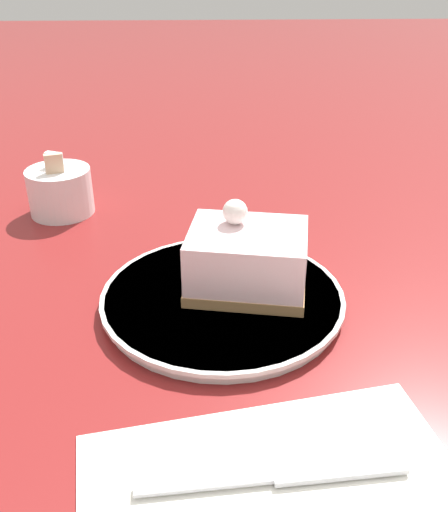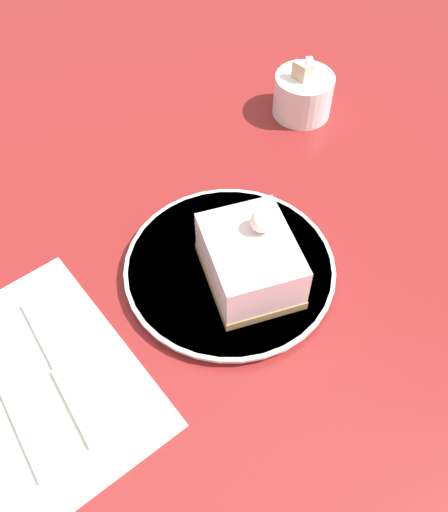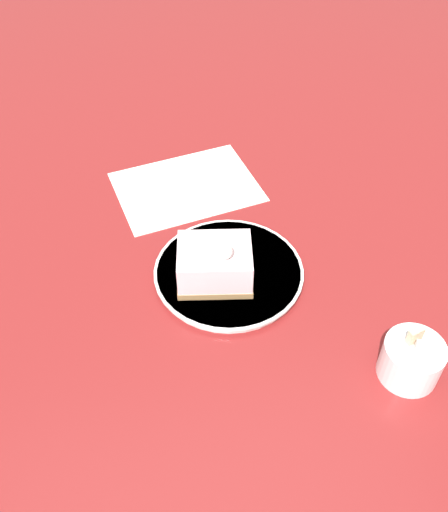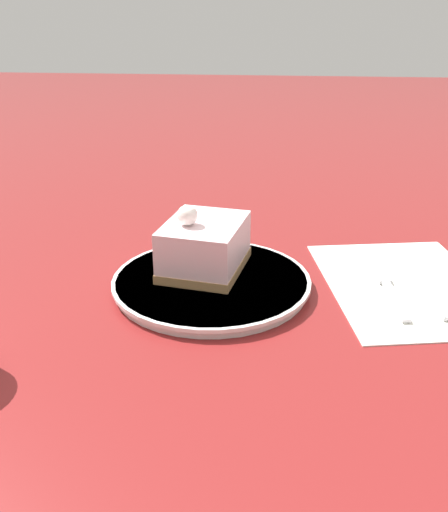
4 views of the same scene
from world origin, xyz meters
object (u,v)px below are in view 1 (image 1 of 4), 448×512
cake_slice (247,259)px  knife (298,474)px  plate (223,300)px  sugar_bowl (60,191)px

cake_slice → knife: size_ratio=0.70×
plate → cake_slice: size_ratio=1.85×
knife → cake_slice: bearing=0.2°
plate → knife: bearing=-168.1°
plate → knife: plate is taller
plate → knife: (-0.19, -0.04, -0.00)m
plate → knife: size_ratio=1.29×
cake_slice → knife: cake_slice is taller
sugar_bowl → plate: bearing=-138.5°
cake_slice → sugar_bowl: bearing=56.7°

